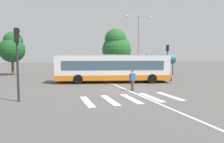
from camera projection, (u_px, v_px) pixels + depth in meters
The scene contains 14 objects.
ground_plane at pixel (124, 91), 17.34m from camera, with size 160.00×160.00×0.00m, color #514F4C.
city_transit_bus at pixel (113, 68), 22.71m from camera, with size 12.65×5.37×3.06m.
pedestrian_crossing_street at pixel (132, 79), 17.25m from camera, with size 0.58×0.40×1.72m.
parked_car_black at pixel (75, 70), 30.67m from camera, with size 2.09×4.60×1.35m.
parked_car_white at pixel (94, 70), 31.07m from camera, with size 2.08×4.60×1.35m.
parked_car_red at pixel (110, 70), 31.86m from camera, with size 2.25×4.66×1.35m.
traffic_light_near_corner at pixel (17, 53), 13.00m from camera, with size 0.33×0.32×4.65m.
traffic_light_far_corner at pixel (167, 55), 29.05m from camera, with size 0.33×0.32×4.47m.
bus_stop_shelter at pixel (160, 59), 31.51m from camera, with size 4.70×1.54×3.25m.
twin_arm_street_lamp at pixel (139, 39), 30.29m from camera, with size 4.19×0.32×8.88m.
background_tree_left at pixel (12, 47), 31.05m from camera, with size 3.77×3.77×6.56m.
background_tree_right at pixel (116, 47), 35.25m from camera, with size 4.98×4.98×7.56m.
crosswalk_painted_stripes at pixel (131, 99), 14.13m from camera, with size 6.52×3.26×0.01m.
lane_center_line at pixel (120, 87), 19.35m from camera, with size 0.16×24.00×0.01m, color silver.
Camera 1 is at (-6.12, -16.07, 2.92)m, focal length 33.17 mm.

